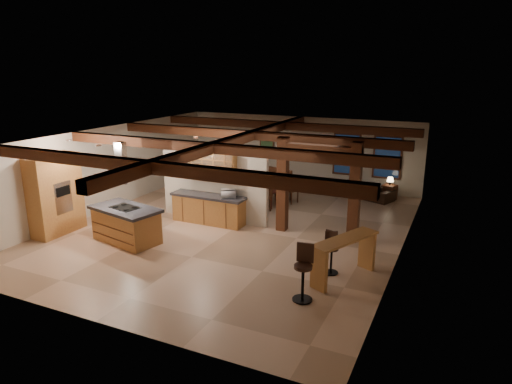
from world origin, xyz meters
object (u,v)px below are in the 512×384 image
Objects in this scene: dining_table at (262,194)px; bar_counter at (345,251)px; kitchen_island at (126,224)px; sofa at (366,190)px.

bar_counter reaches higher than dining_table.
dining_table is (1.97, 5.19, -0.20)m from kitchen_island.
kitchen_island reaches higher than sofa.
kitchen_island is 1.08× the size of sofa.
kitchen_island reaches higher than dining_table.
kitchen_island is at bearing -177.59° from bar_counter.
sofa is 7.31m from bar_counter.
kitchen_island is 6.32m from bar_counter.
dining_table is at bearing 69.23° from kitchen_island.
kitchen_island is 1.14× the size of bar_counter.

